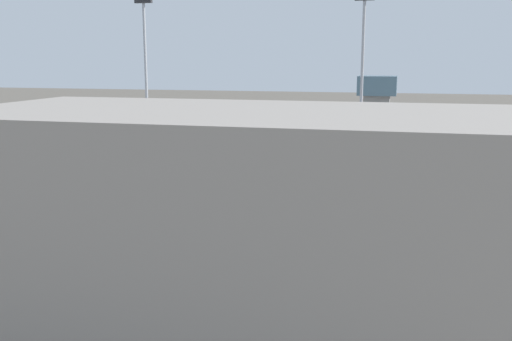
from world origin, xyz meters
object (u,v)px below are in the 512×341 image
Objects in this scene: train_on_track_1 at (277,148)px; light_mast_0 at (363,53)px; maintenance_shed at (286,226)px; train_on_track_4 at (335,176)px; light_mast_2 at (145,52)px; train_on_track_6 at (216,190)px; control_tower at (377,108)px; train_on_track_3 at (40,155)px; train_on_track_7 at (305,208)px.

light_mast_0 is at bearing -144.88° from train_on_track_1.
maintenance_shed is at bearing 102.98° from train_on_track_1.
train_on_track_4 is 3.65× the size of light_mast_2.
train_on_track_6 is at bearing 124.41° from light_mast_2.
control_tower reaches higher than train_on_track_4.
train_on_track_3 is 51.24m from control_tower.
train_on_track_1 is at bearing -73.01° from train_on_track_7.
light_mast_0 is at bearing -92.75° from train_on_track_7.
light_mast_2 reaches higher than control_tower.
train_on_track_7 reaches higher than train_on_track_6.
train_on_track_7 and train_on_track_1 have the same top height.
light_mast_0 is (-42.23, -17.72, 13.76)m from train_on_track_3.
train_on_track_7 is at bearing 153.67° from train_on_track_3.
train_on_track_3 is 32.82m from train_on_track_1.
light_mast_0 is (-0.95, -22.72, 13.71)m from train_on_track_4.
train_on_track_4 is at bearing 84.65° from control_tower.
train_on_track_3 is (30.52, -15.00, -0.06)m from train_on_track_6.
train_on_track_1 is 18.80m from light_mast_0.
light_mast_0 reaches higher than train_on_track_3.
train_on_track_7 reaches higher than train_on_track_4.
train_on_track_6 is at bearing 42.89° from train_on_track_4.
maintenance_shed reaches higher than train_on_track_1.
train_on_track_3 is at bearing 22.76° from light_mast_0.
train_on_track_6 is 25.02m from train_on_track_1.
light_mast_0 is 1.97× the size of control_tower.
control_tower is at bearing -103.79° from light_mast_0.
train_on_track_3 is at bearing -26.33° from train_on_track_7.
train_on_track_1 is (9.17, -30.00, 0.46)m from train_on_track_7.
train_on_track_1 is at bearing 35.12° from light_mast_0.
train_on_track_3 is at bearing -26.18° from train_on_track_6.
light_mast_2 is at bearing -55.59° from train_on_track_6.
train_on_track_4 is at bearing 173.09° from train_on_track_3.
train_on_track_4 is at bearing -87.82° from maintenance_shed.
control_tower reaches higher than train_on_track_1.
control_tower is at bearing -149.99° from train_on_track_3.
maintenance_shed reaches higher than train_on_track_3.
train_on_track_4 is (-0.86, -15.00, -0.08)m from train_on_track_7.
train_on_track_6 is 9.28× the size of control_tower.
control_tower is at bearing -129.75° from train_on_track_1.
train_on_track_6 is 1.61× the size of train_on_track_1.
train_on_track_4 is 31.07m from control_tower.
light_mast_0 reaches higher than train_on_track_7.
light_mast_0 is at bearing -109.70° from train_on_track_6.
train_on_track_7 is 40.15m from light_mast_0.
train_on_track_3 is at bearing -6.91° from train_on_track_4.
train_on_track_6 reaches higher than train_on_track_3.
light_mast_2 reaches higher than train_on_track_6.
train_on_track_1 is at bearing -77.02° from maintenance_shed.
train_on_track_1 is 50.59m from maintenance_shed.
light_mast_2 reaches higher than train_on_track_3.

